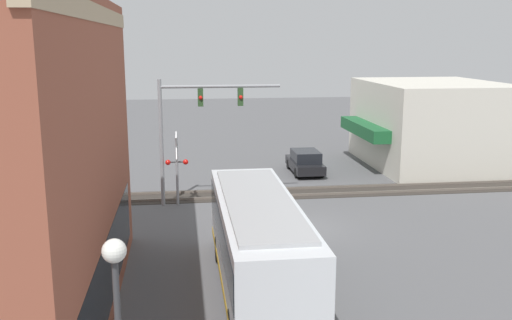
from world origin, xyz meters
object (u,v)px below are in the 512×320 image
city_bus (258,241)px  pedestrian_near_bus (290,232)px  crossing_signal (177,162)px  parked_car_black (305,163)px

city_bus → pedestrian_near_bus: 3.89m
pedestrian_near_bus → city_bus: bearing=152.8°
city_bus → crossing_signal: bearing=14.1°
pedestrian_near_bus → crossing_signal: bearing=30.6°
city_bus → parked_car_black: (17.24, -5.40, -1.11)m
city_bus → crossing_signal: size_ratio=2.67×
parked_car_black → pedestrian_near_bus: (-13.88, 3.67, 0.19)m
crossing_signal → parked_car_black: size_ratio=0.90×
crossing_signal → pedestrian_near_bus: bearing=-149.4°
crossing_signal → parked_car_black: crossing_signal is taller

